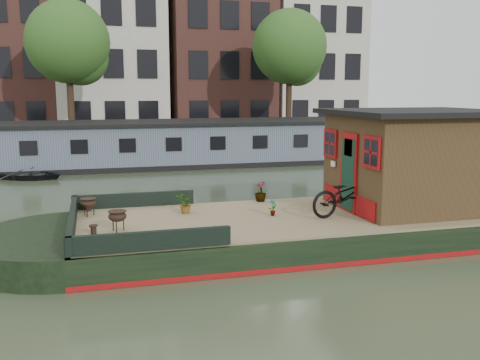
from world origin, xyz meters
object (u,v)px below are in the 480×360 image
object	(u,v)px
cabin	(414,159)
brazier_front	(118,221)
dinghy	(28,171)
bicycle	(347,195)
brazier_rear	(88,207)
potted_plant_a	(273,207)

from	to	relation	value
cabin	brazier_front	world-z (taller)	cabin
dinghy	bicycle	bearing A→B (deg)	-118.93
cabin	bicycle	xyz separation A→B (m)	(-1.99, -0.38, -0.73)
bicycle	brazier_rear	size ratio (longest dim) A/B	4.54
cabin	bicycle	size ratio (longest dim) A/B	2.11
brazier_rear	cabin	bearing A→B (deg)	-8.71
brazier_front	dinghy	size ratio (longest dim) A/B	0.15
cabin	potted_plant_a	world-z (taller)	cabin
potted_plant_a	brazier_front	bearing A→B (deg)	-172.75
potted_plant_a	dinghy	size ratio (longest dim) A/B	0.14
potted_plant_a	brazier_front	distance (m)	3.57
potted_plant_a	brazier_front	xyz separation A→B (m)	(-3.54, -0.45, 0.01)
brazier_rear	dinghy	distance (m)	10.61
cabin	brazier_rear	world-z (taller)	cabin
cabin	potted_plant_a	bearing A→B (deg)	179.16
dinghy	cabin	bearing A→B (deg)	-112.03
potted_plant_a	dinghy	xyz separation A→B (m)	(-6.58, 11.45, -0.55)
cabin	dinghy	size ratio (longest dim) A/B	1.39
brazier_rear	dinghy	world-z (taller)	brazier_rear
potted_plant_a	brazier_rear	xyz separation A→B (m)	(-4.13, 1.14, 0.01)
bicycle	cabin	bearing A→B (deg)	-89.66
brazier_front	bicycle	bearing A→B (deg)	0.20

